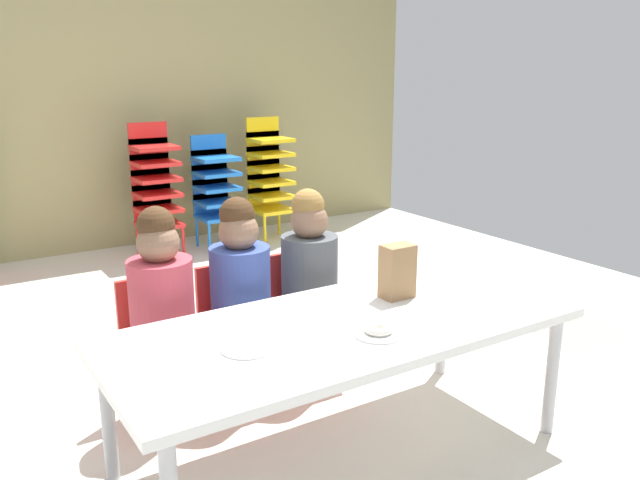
{
  "coord_description": "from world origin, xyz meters",
  "views": [
    {
      "loc": [
        -1.28,
        -2.57,
        1.45
      ],
      "look_at": [
        0.05,
        -0.49,
        0.79
      ],
      "focal_mm": 36.62,
      "sensor_mm": 36.0,
      "label": 1
    }
  ],
  "objects_px": {
    "craft_table": "(344,334)",
    "seated_child_far_right": "(309,268)",
    "seated_child_near_camera": "(161,296)",
    "kid_chair_blue_stack": "(215,185)",
    "paper_plate_center_table": "(247,348)",
    "kid_chair_yellow_stack": "(269,173)",
    "donut_powdered_on_plate": "(378,329)",
    "seated_child_middle_seat": "(239,281)",
    "kid_chair_red_stack": "(155,184)",
    "paper_bag_brown": "(397,271)",
    "paper_plate_near_edge": "(378,334)"
  },
  "relations": [
    {
      "from": "kid_chair_red_stack",
      "to": "donut_powdered_on_plate",
      "type": "bearing_deg",
      "value": -95.21
    },
    {
      "from": "seated_child_middle_seat",
      "to": "kid_chair_red_stack",
      "type": "xyz_separation_m",
      "value": [
        0.46,
        2.45,
        0.02
      ]
    },
    {
      "from": "kid_chair_yellow_stack",
      "to": "paper_plate_near_edge",
      "type": "xyz_separation_m",
      "value": [
        -1.29,
        -3.21,
        -0.03
      ]
    },
    {
      "from": "craft_table",
      "to": "seated_child_far_right",
      "type": "distance_m",
      "value": 0.65
    },
    {
      "from": "seated_child_middle_seat",
      "to": "seated_child_far_right",
      "type": "distance_m",
      "value": 0.35
    },
    {
      "from": "kid_chair_yellow_stack",
      "to": "donut_powdered_on_plate",
      "type": "xyz_separation_m",
      "value": [
        -1.29,
        -3.21,
        -0.01
      ]
    },
    {
      "from": "donut_powdered_on_plate",
      "to": "paper_plate_center_table",
      "type": "bearing_deg",
      "value": 162.73
    },
    {
      "from": "kid_chair_blue_stack",
      "to": "paper_plate_center_table",
      "type": "height_order",
      "value": "kid_chair_blue_stack"
    },
    {
      "from": "seated_child_near_camera",
      "to": "seated_child_far_right",
      "type": "height_order",
      "value": "same"
    },
    {
      "from": "seated_child_far_right",
      "to": "paper_plate_center_table",
      "type": "xyz_separation_m",
      "value": [
        -0.62,
        -0.63,
        -0.01
      ]
    },
    {
      "from": "kid_chair_blue_stack",
      "to": "kid_chair_yellow_stack",
      "type": "relative_size",
      "value": 0.88
    },
    {
      "from": "kid_chair_yellow_stack",
      "to": "paper_plate_near_edge",
      "type": "height_order",
      "value": "kid_chair_yellow_stack"
    },
    {
      "from": "donut_powdered_on_plate",
      "to": "seated_child_near_camera",
      "type": "bearing_deg",
      "value": 124.21
    },
    {
      "from": "seated_child_near_camera",
      "to": "kid_chair_yellow_stack",
      "type": "bearing_deg",
      "value": 53.56
    },
    {
      "from": "craft_table",
      "to": "seated_child_near_camera",
      "type": "distance_m",
      "value": 0.78
    },
    {
      "from": "craft_table",
      "to": "kid_chair_yellow_stack",
      "type": "distance_m",
      "value": 3.33
    },
    {
      "from": "seated_child_near_camera",
      "to": "seated_child_far_right",
      "type": "distance_m",
      "value": 0.7
    },
    {
      "from": "paper_bag_brown",
      "to": "seated_child_middle_seat",
      "type": "bearing_deg",
      "value": 133.26
    },
    {
      "from": "paper_plate_near_edge",
      "to": "paper_bag_brown",
      "type": "bearing_deg",
      "value": 41.87
    },
    {
      "from": "kid_chair_yellow_stack",
      "to": "paper_bag_brown",
      "type": "bearing_deg",
      "value": -108.62
    },
    {
      "from": "donut_powdered_on_plate",
      "to": "craft_table",
      "type": "bearing_deg",
      "value": 103.44
    },
    {
      "from": "seated_child_middle_seat",
      "to": "paper_plate_near_edge",
      "type": "bearing_deg",
      "value": -77.55
    },
    {
      "from": "seated_child_middle_seat",
      "to": "paper_bag_brown",
      "type": "distance_m",
      "value": 0.69
    },
    {
      "from": "kid_chair_red_stack",
      "to": "paper_bag_brown",
      "type": "xyz_separation_m",
      "value": [
        0.01,
        -2.95,
        0.08
      ]
    },
    {
      "from": "kid_chair_blue_stack",
      "to": "donut_powdered_on_plate",
      "type": "bearing_deg",
      "value": -103.82
    },
    {
      "from": "kid_chair_blue_stack",
      "to": "donut_powdered_on_plate",
      "type": "distance_m",
      "value": 3.31
    },
    {
      "from": "kid_chair_blue_stack",
      "to": "paper_plate_near_edge",
      "type": "height_order",
      "value": "kid_chair_blue_stack"
    },
    {
      "from": "kid_chair_yellow_stack",
      "to": "paper_plate_center_table",
      "type": "relative_size",
      "value": 5.78
    },
    {
      "from": "seated_child_far_right",
      "to": "paper_bag_brown",
      "type": "bearing_deg",
      "value": -76.8
    },
    {
      "from": "kid_chair_yellow_stack",
      "to": "kid_chair_red_stack",
      "type": "bearing_deg",
      "value": 180.0
    },
    {
      "from": "kid_chair_blue_stack",
      "to": "kid_chair_yellow_stack",
      "type": "xyz_separation_m",
      "value": [
        0.5,
        0.0,
        0.06
      ]
    },
    {
      "from": "seated_child_near_camera",
      "to": "kid_chair_yellow_stack",
      "type": "distance_m",
      "value": 3.05
    },
    {
      "from": "paper_plate_center_table",
      "to": "donut_powdered_on_plate",
      "type": "xyz_separation_m",
      "value": [
        0.44,
        -0.14,
        0.02
      ]
    },
    {
      "from": "seated_child_near_camera",
      "to": "seated_child_far_right",
      "type": "bearing_deg",
      "value": 0.0
    },
    {
      "from": "seated_child_near_camera",
      "to": "kid_chair_blue_stack",
      "type": "height_order",
      "value": "seated_child_near_camera"
    },
    {
      "from": "craft_table",
      "to": "seated_child_far_right",
      "type": "height_order",
      "value": "seated_child_far_right"
    },
    {
      "from": "kid_chair_blue_stack",
      "to": "paper_bag_brown",
      "type": "height_order",
      "value": "kid_chair_blue_stack"
    },
    {
      "from": "seated_child_far_right",
      "to": "kid_chair_blue_stack",
      "type": "xyz_separation_m",
      "value": [
        0.61,
        2.45,
        -0.04
      ]
    },
    {
      "from": "kid_chair_red_stack",
      "to": "kid_chair_blue_stack",
      "type": "xyz_separation_m",
      "value": [
        0.5,
        -0.0,
        -0.06
      ]
    },
    {
      "from": "craft_table",
      "to": "kid_chair_yellow_stack",
      "type": "relative_size",
      "value": 1.68
    },
    {
      "from": "craft_table",
      "to": "seated_child_near_camera",
      "type": "relative_size",
      "value": 1.91
    },
    {
      "from": "kid_chair_blue_stack",
      "to": "kid_chair_red_stack",
      "type": "bearing_deg",
      "value": 179.98
    },
    {
      "from": "kid_chair_yellow_stack",
      "to": "paper_plate_near_edge",
      "type": "relative_size",
      "value": 5.78
    },
    {
      "from": "donut_powdered_on_plate",
      "to": "seated_child_far_right",
      "type": "bearing_deg",
      "value": 76.59
    },
    {
      "from": "seated_child_middle_seat",
      "to": "kid_chair_red_stack",
      "type": "bearing_deg",
      "value": 79.34
    },
    {
      "from": "kid_chair_blue_stack",
      "to": "paper_plate_center_table",
      "type": "xyz_separation_m",
      "value": [
        -1.23,
        -3.08,
        0.03
      ]
    },
    {
      "from": "seated_child_far_right",
      "to": "paper_plate_center_table",
      "type": "bearing_deg",
      "value": -134.88
    },
    {
      "from": "craft_table",
      "to": "seated_child_middle_seat",
      "type": "height_order",
      "value": "seated_child_middle_seat"
    },
    {
      "from": "kid_chair_yellow_stack",
      "to": "seated_child_far_right",
      "type": "bearing_deg",
      "value": -114.34
    },
    {
      "from": "seated_child_middle_seat",
      "to": "kid_chair_yellow_stack",
      "type": "xyz_separation_m",
      "value": [
        1.46,
        2.45,
        0.02
      ]
    }
  ]
}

